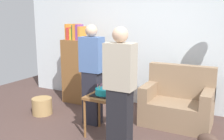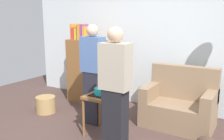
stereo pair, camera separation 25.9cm
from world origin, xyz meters
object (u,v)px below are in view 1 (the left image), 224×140
birthday_cake (104,92)px  person_blowing_candles (92,75)px  wicker_basket (42,106)px  person_holding_cake (120,93)px  couch (177,104)px  bookshelf (82,70)px  side_table (104,101)px

birthday_cake → person_blowing_candles: person_blowing_candles is taller
birthday_cake → wicker_basket: birthday_cake is taller
birthday_cake → person_holding_cake: 0.65m
couch → person_holding_cake: 1.50m
couch → person_blowing_candles: person_blowing_candles is taller
bookshelf → side_table: size_ratio=2.62×
bookshelf → side_table: bookshelf is taller
bookshelf → wicker_basket: (-0.28, -0.90, -0.54)m
couch → person_holding_cake: person_holding_cake is taller
bookshelf → person_blowing_candles: 1.14m
couch → bookshelf: 2.05m
bookshelf → person_blowing_candles: size_ratio=0.99×
side_table → wicker_basket: size_ratio=1.72×
person_blowing_candles → birthday_cake: bearing=-36.3°
couch → bookshelf: size_ratio=0.68×
couch → birthday_cake: 1.31m
birthday_cake → person_blowing_candles: 0.50m
bookshelf → birthday_cake: (1.14, -1.12, -0.02)m
person_blowing_candles → wicker_basket: bearing=-176.2°
couch → wicker_basket: size_ratio=3.06×
person_blowing_candles → person_holding_cake: same height
side_table → couch: bearing=46.6°
side_table → birthday_cake: birthday_cake is taller
couch → person_blowing_candles: size_ratio=0.67×
bookshelf → side_table: 1.60m
birthday_cake → side_table: bearing=176.7°
side_table → person_holding_cake: (0.46, -0.43, 0.31)m
couch → birthday_cake: bearing=-133.4°
bookshelf → wicker_basket: bookshelf is taller
wicker_basket → person_holding_cake: bearing=-18.9°
birthday_cake → wicker_basket: size_ratio=0.89×
bookshelf → birthday_cake: 1.59m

